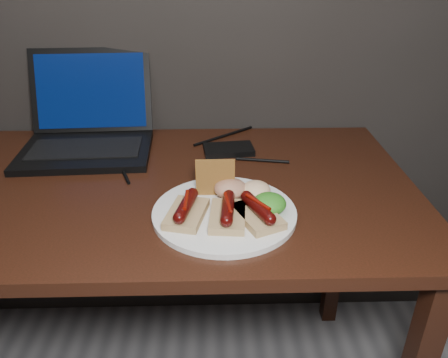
% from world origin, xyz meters
% --- Properties ---
extents(desk, '(1.40, 0.70, 0.75)m').
position_xyz_m(desk, '(0.00, 1.38, 0.66)').
color(desk, '#39160E').
rests_on(desk, ground).
extents(laptop, '(0.36, 0.35, 0.25)m').
position_xyz_m(laptop, '(-0.13, 1.61, 0.80)').
color(laptop, black).
rests_on(laptop, desk).
extents(hard_drive, '(0.14, 0.09, 0.02)m').
position_xyz_m(hard_drive, '(0.26, 1.55, 0.76)').
color(hard_drive, black).
rests_on(hard_drive, desk).
extents(desk_cables, '(0.88, 0.39, 0.01)m').
position_xyz_m(desk_cables, '(0.02, 1.52, 0.75)').
color(desk_cables, black).
rests_on(desk_cables, desk).
extents(plate, '(0.33, 0.33, 0.01)m').
position_xyz_m(plate, '(0.24, 1.23, 0.76)').
color(plate, white).
rests_on(plate, desk).
extents(bread_sausage_left, '(0.09, 0.13, 0.04)m').
position_xyz_m(bread_sausage_left, '(0.17, 1.21, 0.78)').
color(bread_sausage_left, tan).
rests_on(bread_sausage_left, plate).
extents(bread_sausage_center, '(0.08, 0.12, 0.04)m').
position_xyz_m(bread_sausage_center, '(0.25, 1.20, 0.78)').
color(bread_sausage_center, tan).
rests_on(bread_sausage_center, plate).
extents(bread_sausage_right, '(0.11, 0.13, 0.04)m').
position_xyz_m(bread_sausage_right, '(0.31, 1.20, 0.78)').
color(bread_sausage_right, tan).
rests_on(bread_sausage_right, plate).
extents(crispbread, '(0.09, 0.01, 0.08)m').
position_xyz_m(crispbread, '(0.23, 1.30, 0.80)').
color(crispbread, '#B17130').
rests_on(crispbread, plate).
extents(salad_greens, '(0.07, 0.07, 0.04)m').
position_xyz_m(salad_greens, '(0.34, 1.23, 0.78)').
color(salad_greens, '#1B5F13').
rests_on(salad_greens, plate).
extents(salsa_mound, '(0.07, 0.07, 0.04)m').
position_xyz_m(salsa_mound, '(0.26, 1.29, 0.78)').
color(salsa_mound, maroon).
rests_on(salsa_mound, plate).
extents(coleslaw_mound, '(0.06, 0.06, 0.04)m').
position_xyz_m(coleslaw_mound, '(0.31, 1.29, 0.78)').
color(coleslaw_mound, beige).
rests_on(coleslaw_mound, plate).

